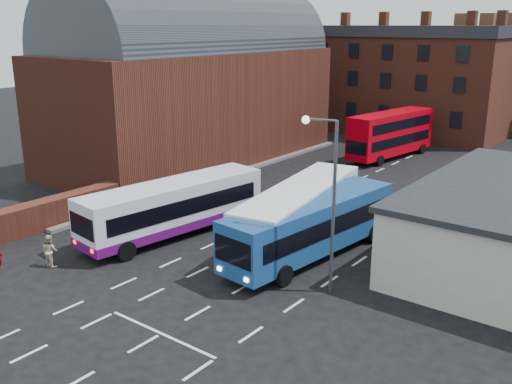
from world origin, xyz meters
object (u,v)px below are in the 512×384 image
Objects in this scene: bus_white_inbound at (300,210)px; pedestrian_beige at (50,251)px; bus_white_outbound at (174,204)px; street_lamp at (328,190)px; bus_blue at (311,224)px; bus_red_double at (391,134)px.

bus_white_inbound reaches higher than pedestrian_beige.
street_lamp reaches higher than bus_white_outbound.
bus_blue is at bearing 131.25° from street_lamp.
bus_white_inbound is 2.26m from bus_blue.
pedestrian_beige is (-3.32, -34.69, -1.45)m from bus_red_double.
bus_blue is at bearing 22.16° from bus_white_outbound.
bus_blue is 5.26m from street_lamp.
bus_blue is 1.09× the size of bus_red_double.
bus_blue is at bearing 129.99° from bus_white_inbound.
bus_blue is 1.45× the size of street_lamp.
bus_blue is at bearing -140.63° from pedestrian_beige.
bus_red_double is 1.33× the size of street_lamp.
bus_red_double is at bearing 94.88° from bus_white_outbound.
bus_red_double reaches higher than pedestrian_beige.
bus_red_double reaches higher than bus_white_inbound.
bus_white_outbound is 11.66m from street_lamp.
bus_blue is (8.40, 2.13, -0.02)m from bus_white_outbound.
bus_blue is (1.72, -1.47, -0.08)m from bus_white_inbound.
bus_white_outbound is at bearing 95.16° from bus_red_double.
bus_white_outbound is 27.38m from bus_red_double.
bus_red_double reaches higher than bus_white_outbound.
bus_white_inbound is at bearing 36.22° from bus_white_outbound.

